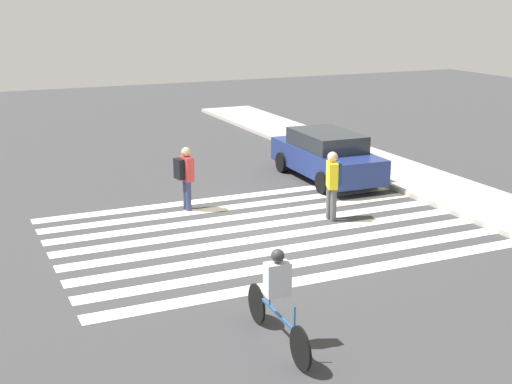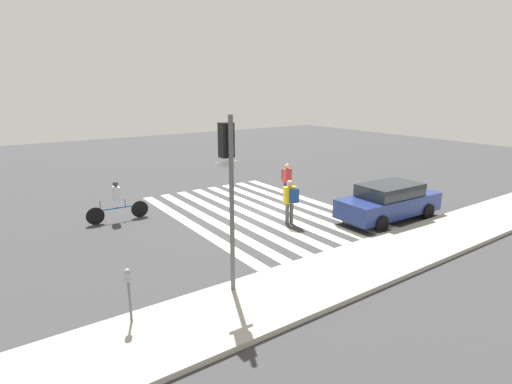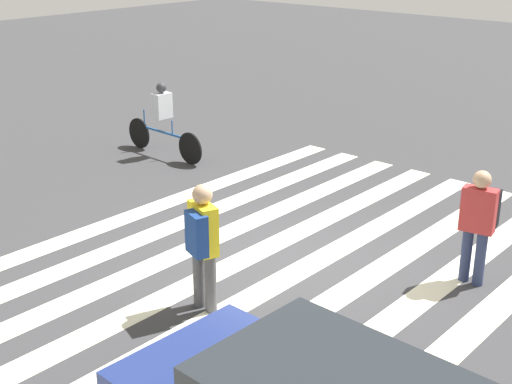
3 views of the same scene
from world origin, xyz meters
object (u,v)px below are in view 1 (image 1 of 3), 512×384
(pedestrian_adult_tall_backpack, at_px, (333,180))
(cyclist_far_lane, at_px, (277,295))
(car_parked_silver_sedan, at_px, (326,155))
(pedestrian_adult_yellow_jacket, at_px, (185,174))

(pedestrian_adult_tall_backpack, height_order, cyclist_far_lane, pedestrian_adult_tall_backpack)
(cyclist_far_lane, height_order, car_parked_silver_sedan, cyclist_far_lane)
(car_parked_silver_sedan, bearing_deg, pedestrian_adult_tall_backpack, -25.52)
(pedestrian_adult_tall_backpack, height_order, pedestrian_adult_yellow_jacket, pedestrian_adult_tall_backpack)
(pedestrian_adult_yellow_jacket, distance_m, car_parked_silver_sedan, 5.14)
(car_parked_silver_sedan, bearing_deg, cyclist_far_lane, -31.89)
(cyclist_far_lane, distance_m, car_parked_silver_sedan, 10.93)
(pedestrian_adult_yellow_jacket, relative_size, car_parked_silver_sedan, 0.37)
(pedestrian_adult_tall_backpack, xyz_separation_m, cyclist_far_lane, (5.47, -4.22, -0.16))
(pedestrian_adult_yellow_jacket, bearing_deg, pedestrian_adult_tall_backpack, 43.35)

